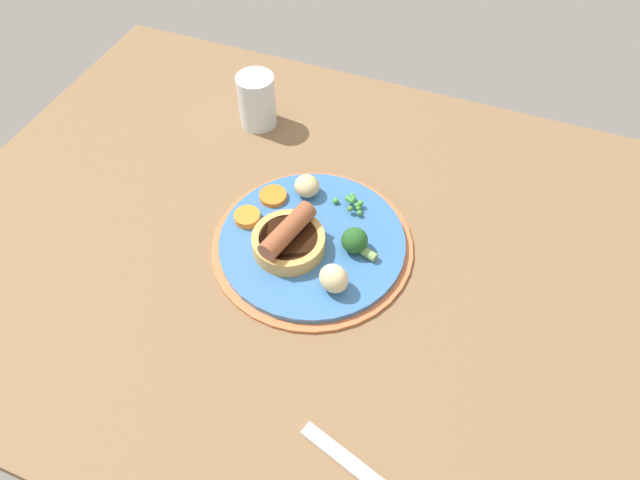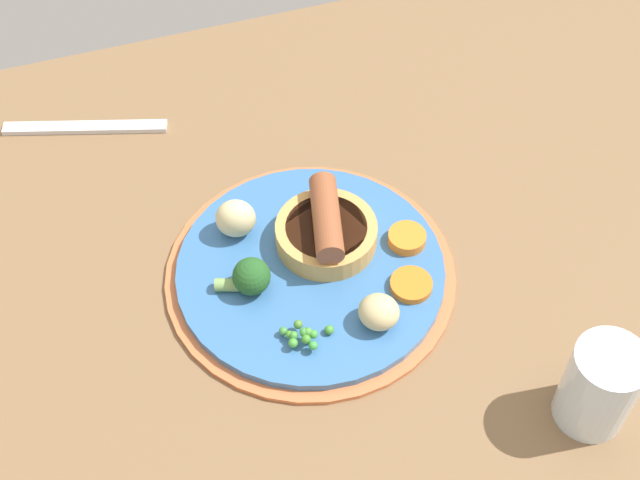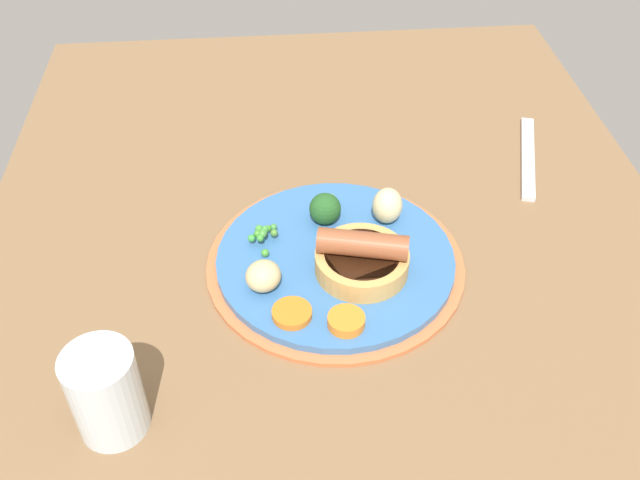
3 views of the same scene
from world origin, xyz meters
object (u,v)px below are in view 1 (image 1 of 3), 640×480
Objects in this scene: pea_pile at (352,203)px; potato_chunk_2 at (334,279)px; dinner_plate at (312,244)px; potato_chunk_0 at (307,186)px; broccoli_floret_far at (356,241)px; carrot_slice_1 at (249,215)px; fork at (372,480)px; sausage_pudding at (288,239)px; carrot_slice_2 at (273,196)px; drinking_glass at (257,101)px.

potato_chunk_2 is at bearing 100.01° from pea_pile.
pea_pile is at bearing -111.47° from dinner_plate.
dinner_plate is 7.42× the size of potato_chunk_0.
carrot_slice_1 is at bearing 18.90° from broccoli_floret_far.
sausage_pudding is at bearing -33.97° from fork.
sausage_pudding reaches higher than potato_chunk_0.
pea_pile is at bearing -167.79° from carrot_slice_2.
potato_chunk_0 is at bearing 22.15° from sausage_pudding.
dinner_plate is at bearing 24.43° from broccoli_floret_far.
broccoli_floret_far is at bearing -174.35° from dinner_plate.
sausage_pudding is at bearing 123.53° from drinking_glass.
sausage_pudding is 2.67× the size of carrot_slice_1.
carrot_slice_2 is at bearing 31.59° from potato_chunk_0.
pea_pile is 0.58× the size of drinking_glass.
potato_chunk_0 is at bearing 136.50° from drinking_glass.
potato_chunk_2 reaches higher than fork.
potato_chunk_2 is at bearing -42.87° from fork.
sausage_pudding is 10.42cm from potato_chunk_0.
dinner_plate is at bearing 68.53° from pea_pile.
sausage_pudding is 0.55× the size of fork.
carrot_slice_2 is (-1.64, -4.71, -0.17)cm from carrot_slice_1.
carrot_slice_2 is at bearing -40.19° from potato_chunk_2.
fork is at bearing 134.93° from carrot_slice_1.
potato_chunk_2 reaches higher than broccoli_floret_far.
dinner_plate is 8.47cm from pea_pile.
potato_chunk_2 is at bearing -102.60° from sausage_pudding.
pea_pile is (-3.03, -7.71, 1.78)cm from dinner_plate.
broccoli_floret_far is 12.38cm from potato_chunk_0.
pea_pile is (-5.45, -10.11, -0.82)cm from sausage_pudding.
carrot_slice_1 is (9.86, -0.56, 1.39)cm from dinner_plate.
fork is (-21.42, 34.73, -2.66)cm from potato_chunk_0.
sausage_pudding is 8.98cm from broccoli_floret_far.
dinner_plate is at bearing 147.33° from carrot_slice_2.
pea_pile is at bearing -50.44° from fork.
pea_pile reaches higher than fork.
dinner_plate is 8.86cm from potato_chunk_2.
dinner_plate is 9.15cm from potato_chunk_0.
potato_chunk_0 is 0.94× the size of carrot_slice_2.
fork is 60.18cm from drinking_glass.
carrot_slice_1 is at bearing 70.83° from carrot_slice_2.
potato_chunk_0 reaches higher than pea_pile.
sausage_pudding is 2.47× the size of carrot_slice_2.
pea_pile is 7.01cm from potato_chunk_0.
carrot_slice_2 is at bearing 12.21° from pea_pile.
broccoli_floret_far is (-6.04, -0.60, 2.54)cm from dinner_plate.
potato_chunk_0 is 5.15cm from carrot_slice_2.
carrot_slice_1 is 38.73cm from fork.
potato_chunk_0 is 19.73cm from drinking_glass.
potato_chunk_0 is (9.99, -7.30, -0.15)cm from broccoli_floret_far.
pea_pile is 1.37× the size of potato_chunk_0.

